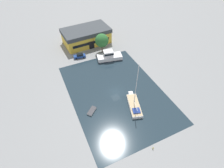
{
  "coord_description": "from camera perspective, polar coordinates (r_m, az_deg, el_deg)",
  "views": [
    {
      "loc": [
        -16.76,
        -33.05,
        39.39
      ],
      "look_at": [
        0.0,
        2.88,
        1.0
      ],
      "focal_mm": 28.0,
      "sensor_mm": 36.0,
      "label": 1
    }
  ],
  "objects": [
    {
      "name": "sailboat_moored",
      "position": [
        50.28,
        7.24,
        -6.82
      ],
      "size": [
        5.16,
        9.66,
        14.88
      ],
      "rotation": [
        0.0,
        0.0,
        -0.3
      ],
      "color": "silver",
      "rests_on": "water_canal"
    },
    {
      "name": "motor_cruiser",
      "position": [
        66.33,
        -0.92,
        9.05
      ],
      "size": [
        9.82,
        5.59,
        3.67
      ],
      "rotation": [
        0.0,
        0.0,
        1.37
      ],
      "color": "white",
      "rests_on": "water_canal"
    },
    {
      "name": "warehouse_building",
      "position": [
        76.4,
        -8.38,
        15.3
      ],
      "size": [
        19.59,
        11.97,
        6.25
      ],
      "rotation": [
        0.0,
        0.0,
        0.06
      ],
      "color": "gold",
      "rests_on": "ground"
    },
    {
      "name": "small_dinghy",
      "position": [
        49.4,
        -6.61,
        -8.71
      ],
      "size": [
        3.3,
        3.12,
        0.53
      ],
      "rotation": [
        0.0,
        0.0,
        5.42
      ],
      "color": "white",
      "rests_on": "water_canal"
    },
    {
      "name": "parked_car",
      "position": [
        68.46,
        -10.5,
        9.02
      ],
      "size": [
        4.72,
        2.47,
        1.71
      ],
      "rotation": [
        0.0,
        0.0,
        1.4
      ],
      "color": "navy",
      "rests_on": "ground"
    },
    {
      "name": "mooring_bollard",
      "position": [
        44.35,
        13.26,
        -19.73
      ],
      "size": [
        0.23,
        0.23,
        0.68
      ],
      "color": "olive",
      "rests_on": "ground"
    },
    {
      "name": "ground_plane",
      "position": [
        54.08,
        1.29,
        -2.68
      ],
      "size": [
        440.0,
        440.0,
        0.0
      ],
      "primitive_type": "plane",
      "color": "gray"
    },
    {
      "name": "water_canal",
      "position": [
        54.08,
        1.29,
        -2.68
      ],
      "size": [
        26.93,
        38.36,
        0.01
      ],
      "primitive_type": "cube",
      "color": "#1E2D38",
      "rests_on": "ground"
    },
    {
      "name": "quay_tree_near_building",
      "position": [
        68.53,
        -3.35,
        13.98
      ],
      "size": [
        5.17,
        5.17,
        7.7
      ],
      "color": "brown",
      "rests_on": "ground"
    }
  ]
}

